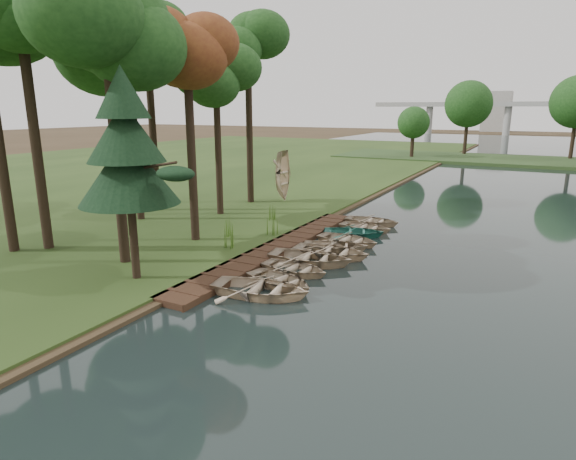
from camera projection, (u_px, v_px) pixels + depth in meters
The scene contains 29 objects.
ground at pixel (306, 256), 23.05m from camera, with size 300.00×300.00×0.00m, color #3D2F1D.
boardwalk at pixel (277, 249), 23.74m from camera, with size 1.60×16.00×0.30m, color #362114.
peninsula at pixel (530, 161), 62.20m from camera, with size 50.00×14.00×0.45m, color #2A431D.
far_trees at pixel (507, 112), 62.19m from camera, with size 45.60×5.60×8.80m.
bridge at pixel (563, 108), 118.54m from camera, with size 95.90×4.00×8.60m.
building_b at pixel (497, 111), 148.07m from camera, with size 8.00×8.00×12.00m, color #A5A5A0.
rowboat_0 at pixel (261, 286), 17.90m from camera, with size 2.68×3.75×0.78m, color #C7AF90.
rowboat_1 at pixel (280, 279), 18.90m from camera, with size 2.19×3.07×0.64m, color #C7AF90.
rowboat_2 at pixel (295, 266), 20.37m from camera, with size 2.16×3.03×0.63m, color #C7AF90.
rowboat_3 at pixel (310, 255), 21.61m from camera, with size 2.73×3.83×0.79m, color #C7AF90.
rowboat_4 at pixel (331, 250), 22.56m from camera, with size 2.60×3.64×0.75m, color #C7AF90.
rowboat_5 at pixel (336, 244), 23.65m from camera, with size 2.26×3.17×0.66m, color #C7AF90.
rowboat_6 at pixel (348, 238), 24.73m from camera, with size 2.33×3.27×0.68m, color #C7AF90.
rowboat_7 at pixel (354, 231), 26.23m from camera, with size 2.34×3.27×0.68m, color #2C7C6A.
rowboat_8 at pixel (365, 226), 27.48m from camera, with size 2.17×3.04×0.63m, color #C7AF90.
rowboat_9 at pixel (372, 219), 28.90m from camera, with size 2.33×3.26×0.68m, color #C7AF90.
stored_rowboat at pixel (284, 196), 35.11m from camera, with size 2.63×3.68×0.76m, color #C7AF90.
tree_0 at pixel (105, 25), 18.88m from camera, with size 4.67×4.67×11.85m.
tree_1 at pixel (19, 8), 20.73m from camera, with size 4.75×4.75×12.91m.
tree_2 at pixel (187, 54), 22.64m from camera, with size 3.51×3.51×10.77m.
tree_3 at pixel (129, 56), 27.19m from camera, with size 5.53×5.53×11.87m.
tree_4 at pixel (216, 77), 28.91m from camera, with size 4.13×4.13×10.28m.
tree_5 at pixel (146, 35), 29.48m from camera, with size 4.78×4.78×13.08m.
tree_6 at pixel (248, 49), 32.35m from camera, with size 4.23×4.23×12.44m.
pine_tree at pixel (126, 150), 18.00m from camera, with size 3.80×3.80×8.10m.
reeds_0 at pixel (230, 237), 23.18m from camera, with size 0.60×0.60×1.12m, color #3F661E.
reeds_1 at pixel (230, 226), 25.30m from camera, with size 0.60×0.60×1.14m, color #3F661E.
reeds_2 at pixel (273, 225), 25.74m from camera, with size 0.60×0.60×0.96m, color #3F661E.
reeds_3 at pixel (271, 212), 29.07m from camera, with size 0.60×0.60×0.94m, color #3F661E.
Camera 1 is at (9.54, -19.89, 6.86)m, focal length 30.00 mm.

